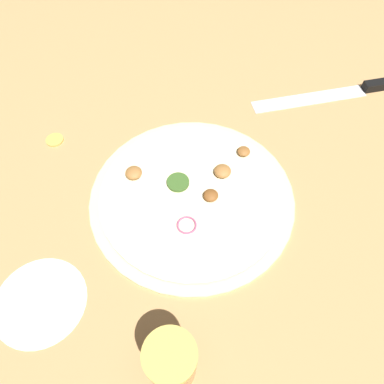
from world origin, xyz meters
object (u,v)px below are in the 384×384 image
object	(u,v)px
knife	(368,88)
loose_cap	(54,139)
spice_jar	(171,362)
pizza	(192,195)

from	to	relation	value
knife	loose_cap	xyz separation A→B (m)	(0.06, 0.63, -0.00)
knife	spice_jar	size ratio (longest dim) A/B	3.83
spice_jar	loose_cap	distance (m)	0.46
knife	spice_jar	bearing A→B (deg)	41.39
spice_jar	loose_cap	world-z (taller)	spice_jar
knife	spice_jar	world-z (taller)	spice_jar
pizza	spice_jar	world-z (taller)	spice_jar
knife	loose_cap	world-z (taller)	knife
pizza	spice_jar	distance (m)	0.27
pizza	spice_jar	size ratio (longest dim) A/B	3.59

